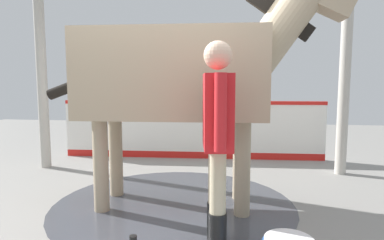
{
  "coord_description": "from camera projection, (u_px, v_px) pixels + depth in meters",
  "views": [
    {
      "loc": [
        -0.74,
        3.36,
        1.36
      ],
      "look_at": [
        -0.31,
        0.26,
        1.01
      ],
      "focal_mm": 31.07,
      "sensor_mm": 36.0,
      "label": 1
    }
  ],
  "objects": [
    {
      "name": "roof_post_far",
      "position": [
        42.0,
        76.0,
        5.26
      ],
      "size": [
        0.16,
        0.16,
        2.95
      ],
      "primitive_type": "cylinder",
      "color": "#B7B2A8",
      "rests_on": "ground"
    },
    {
      "name": "barrier_wall",
      "position": [
        192.0,
        132.0,
        6.02
      ],
      "size": [
        4.7,
        0.32,
        1.04
      ],
      "color": "white",
      "rests_on": "ground"
    },
    {
      "name": "roof_post_near",
      "position": [
        345.0,
        75.0,
        4.85
      ],
      "size": [
        0.16,
        0.16,
        2.95
      ],
      "primitive_type": "cylinder",
      "color": "#B7B2A8",
      "rests_on": "ground"
    },
    {
      "name": "ground_plane",
      "position": [
        167.0,
        211.0,
        3.56
      ],
      "size": [
        16.0,
        16.0,
        0.02
      ],
      "primitive_type": "cube",
      "color": "gray"
    },
    {
      "name": "wet_patch",
      "position": [
        174.0,
        204.0,
        3.75
      ],
      "size": [
        2.7,
        2.7,
        0.0
      ],
      "primitive_type": "cylinder",
      "color": "#42444C",
      "rests_on": "ground"
    },
    {
      "name": "horse",
      "position": [
        185.0,
        74.0,
        3.58
      ],
      "size": [
        3.34,
        1.02,
        2.55
      ],
      "rotation": [
        0.0,
        0.0,
        -3.09
      ],
      "color": "tan",
      "rests_on": "ground"
    },
    {
      "name": "handler",
      "position": [
        217.0,
        131.0,
        2.67
      ],
      "size": [
        0.28,
        0.67,
        1.69
      ],
      "rotation": [
        0.0,
        0.0,
        0.14
      ],
      "color": "black",
      "rests_on": "ground"
    }
  ]
}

